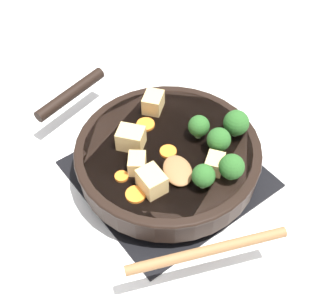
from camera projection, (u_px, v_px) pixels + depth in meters
name	position (u px, v px, depth m)	size (l,w,h in m)	color
ground_plane	(168.00, 174.00, 0.89)	(2.40, 2.40, 0.00)	white
front_burner_grate	(168.00, 170.00, 0.88)	(0.31, 0.31, 0.03)	black
skillet_pan	(167.00, 155.00, 0.85)	(0.44, 0.33, 0.05)	black
wooden_spoon	(194.00, 214.00, 0.72)	(0.24, 0.23, 0.02)	olive
tofu_cube_center_large	(152.00, 181.00, 0.75)	(0.05, 0.04, 0.04)	#DBB770
tofu_cube_near_handle	(137.00, 163.00, 0.78)	(0.04, 0.03, 0.03)	#DBB770
tofu_cube_east_chunk	(153.00, 102.00, 0.88)	(0.04, 0.03, 0.03)	#DBB770
tofu_cube_west_chunk	(215.00, 164.00, 0.78)	(0.04, 0.03, 0.03)	#DBB770
tofu_cube_back_piece	(131.00, 138.00, 0.82)	(0.05, 0.04, 0.04)	#DBB770
broccoli_floret_near_spoon	(219.00, 140.00, 0.80)	(0.04, 0.04, 0.05)	#709956
broccoli_floret_center_top	(203.00, 176.00, 0.75)	(0.04, 0.04, 0.05)	#709956
broccoli_floret_east_rim	(232.00, 167.00, 0.76)	(0.04, 0.04, 0.05)	#709956
broccoli_floret_west_rim	(236.00, 123.00, 0.83)	(0.05, 0.05, 0.05)	#709956
broccoli_floret_north_edge	(199.00, 126.00, 0.83)	(0.04, 0.04, 0.05)	#709956
carrot_slice_orange_thin	(168.00, 152.00, 0.82)	(0.03, 0.03, 0.01)	orange
carrot_slice_near_center	(122.00, 176.00, 0.78)	(0.02, 0.02, 0.01)	orange
carrot_slice_edge_slice	(136.00, 194.00, 0.76)	(0.03, 0.03, 0.01)	orange
carrot_slice_under_broccoli	(147.00, 123.00, 0.86)	(0.03, 0.03, 0.01)	orange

